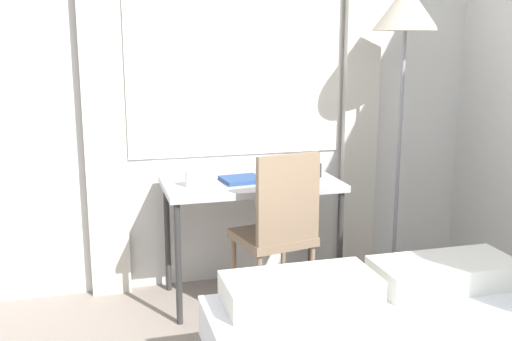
% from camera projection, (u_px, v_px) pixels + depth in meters
% --- Properties ---
extents(wall_back_with_window, '(4.80, 0.13, 2.70)m').
position_uv_depth(wall_back_with_window, '(201.00, 77.00, 3.76)').
color(wall_back_with_window, silver).
rests_on(wall_back_with_window, ground_plane).
extents(desk, '(1.05, 0.57, 0.75)m').
position_uv_depth(desk, '(251.00, 192.00, 3.62)').
color(desk, '#B2B2B7').
rests_on(desk, ground_plane).
extents(desk_chair, '(0.47, 0.47, 0.98)m').
position_uv_depth(desk_chair, '(279.00, 226.00, 3.40)').
color(desk_chair, '#8C7259').
rests_on(desk_chair, ground_plane).
extents(standing_lamp, '(0.41, 0.41, 1.91)m').
position_uv_depth(standing_lamp, '(405.00, 26.00, 3.63)').
color(standing_lamp, '#4C4C51').
rests_on(standing_lamp, ground_plane).
extents(telephone, '(0.14, 0.19, 0.11)m').
position_uv_depth(telephone, '(307.00, 167.00, 3.75)').
color(telephone, '#2D2D2D').
rests_on(telephone, desk).
extents(book, '(0.25, 0.24, 0.02)m').
position_uv_depth(book, '(242.00, 179.00, 3.58)').
color(book, navy).
rests_on(book, desk).
extents(mug, '(0.08, 0.08, 0.09)m').
position_uv_depth(mug, '(192.00, 179.00, 3.45)').
color(mug, white).
rests_on(mug, desk).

